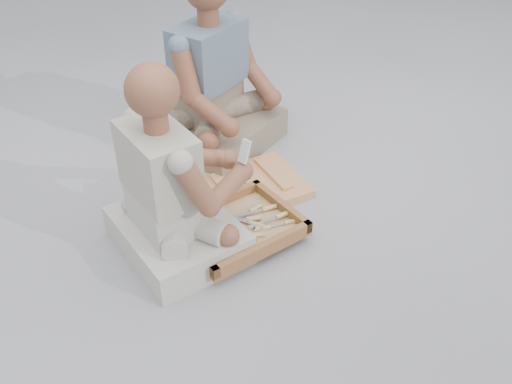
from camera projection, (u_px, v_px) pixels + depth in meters
ground at (276, 255)px, 2.54m from camera, size 60.00×60.00×0.00m
carved_panel at (241, 190)px, 2.90m from camera, size 0.67×0.48×0.04m
tool_tray at (238, 228)px, 2.59m from camera, size 0.55×0.45×0.07m
chisel_0 at (252, 223)px, 2.60m from camera, size 0.13×0.20×0.02m
chisel_1 at (252, 211)px, 2.68m from camera, size 0.22×0.05×0.02m
chisel_2 at (258, 228)px, 2.58m from camera, size 0.20×0.12×0.02m
chisel_3 at (244, 242)px, 2.50m from camera, size 0.22×0.04×0.02m
chisel_4 at (279, 216)px, 2.63m from camera, size 0.22×0.03×0.02m
chisel_5 at (249, 219)px, 2.61m from camera, size 0.21×0.10×0.02m
chisel_6 at (252, 236)px, 2.54m from camera, size 0.20×0.12×0.02m
chisel_7 at (226, 223)px, 2.61m from camera, size 0.21×0.11×0.02m
chisel_8 at (231, 226)px, 2.56m from camera, size 0.08×0.22×0.02m
chisel_9 at (265, 209)px, 2.68m from camera, size 0.22×0.05×0.02m
chisel_10 at (287, 223)px, 2.61m from camera, size 0.22×0.07×0.02m
wood_chip_0 at (276, 228)px, 2.69m from camera, size 0.02×0.02×0.00m
wood_chip_1 at (201, 268)px, 2.47m from camera, size 0.02×0.02×0.00m
wood_chip_2 at (264, 221)px, 2.73m from camera, size 0.02×0.02×0.00m
wood_chip_3 at (174, 273)px, 2.44m from camera, size 0.02×0.02×0.00m
wood_chip_4 at (281, 259)px, 2.51m from camera, size 0.02×0.02×0.00m
wood_chip_5 at (185, 241)px, 2.61m from camera, size 0.02×0.02×0.00m
wood_chip_6 at (161, 215)px, 2.77m from camera, size 0.02×0.02×0.00m
wood_chip_7 at (252, 196)px, 2.89m from camera, size 0.02×0.02×0.00m
wood_chip_8 at (197, 196)px, 2.90m from camera, size 0.02×0.02×0.00m
wood_chip_9 at (289, 234)px, 2.65m from camera, size 0.02×0.02×0.00m
wood_chip_10 at (252, 180)px, 3.01m from camera, size 0.02×0.02×0.00m
wood_chip_11 at (270, 250)px, 2.56m from camera, size 0.02×0.02×0.00m
craftsman at (172, 193)px, 2.40m from camera, size 0.60×0.59×0.90m
companion at (216, 91)px, 3.11m from camera, size 0.80×0.72×1.01m
mobile_phone at (245, 151)px, 2.44m from camera, size 0.06×0.05×0.10m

